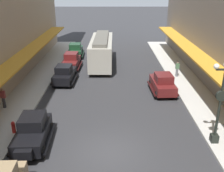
# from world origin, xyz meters

# --- Properties ---
(ground_plane) EXTENTS (200.00, 200.00, 0.00)m
(ground_plane) POSITION_xyz_m (0.00, 0.00, 0.00)
(ground_plane) COLOR #2D2D30
(parked_car_0) EXTENTS (2.27, 4.31, 1.84)m
(parked_car_0) POSITION_xyz_m (-4.61, 11.44, 0.94)
(parked_car_0) COLOR black
(parked_car_0) RESTS_ON ground
(parked_car_2) EXTENTS (2.31, 4.32, 1.84)m
(parked_car_2) POSITION_xyz_m (4.65, 8.89, 0.94)
(parked_car_2) COLOR #591919
(parked_car_2) RESTS_ON ground
(parked_car_3) EXTENTS (2.24, 4.30, 1.84)m
(parked_car_3) POSITION_xyz_m (-4.61, 15.93, 0.94)
(parked_car_3) COLOR #591919
(parked_car_3) RESTS_ON ground
(parked_car_4) EXTENTS (2.28, 4.31, 1.84)m
(parked_car_4) POSITION_xyz_m (-4.81, 21.17, 0.94)
(parked_car_4) COLOR #193D23
(parked_car_4) RESTS_ON ground
(parked_car_5) EXTENTS (2.31, 4.32, 1.84)m
(parked_car_5) POSITION_xyz_m (-4.74, 0.81, 0.94)
(parked_car_5) COLOR black
(parked_car_5) RESTS_ON ground
(streetcar) EXTENTS (2.60, 9.62, 3.46)m
(streetcar) POSITION_xyz_m (-1.16, 17.44, 1.90)
(streetcar) COLOR #ADA899
(streetcar) RESTS_ON ground
(lamp_post_with_clock) EXTENTS (1.42, 0.44, 5.16)m
(lamp_post_with_clock) POSITION_xyz_m (6.40, 0.83, 2.99)
(lamp_post_with_clock) COLOR black
(lamp_post_with_clock) RESTS_ON sidewalk_right
(fire_hydrant) EXTENTS (0.24, 0.24, 0.82)m
(fire_hydrant) POSITION_xyz_m (-6.35, 1.88, 0.56)
(fire_hydrant) COLOR #B21E19
(fire_hydrant) RESTS_ON sidewalk_left
(pedestrian_1) EXTENTS (0.36, 0.28, 1.67)m
(pedestrian_1) POSITION_xyz_m (6.87, 12.84, 1.01)
(pedestrian_1) COLOR slate
(pedestrian_1) RESTS_ON sidewalk_right
(pedestrian_2) EXTENTS (0.36, 0.24, 1.64)m
(pedestrian_2) POSITION_xyz_m (-8.38, 5.55, 0.99)
(pedestrian_2) COLOR #2D2D33
(pedestrian_2) RESTS_ON sidewalk_left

